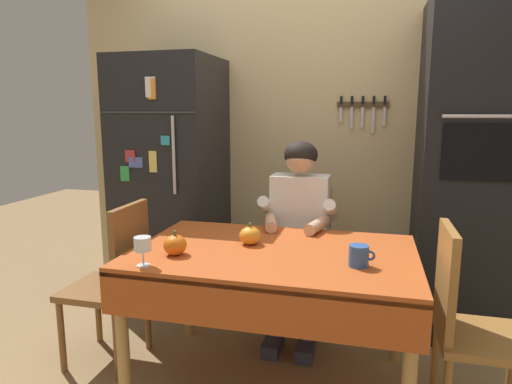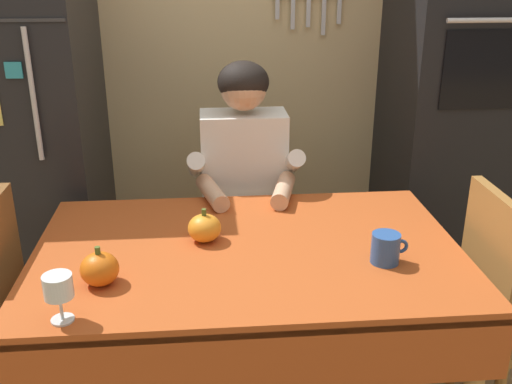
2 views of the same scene
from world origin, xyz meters
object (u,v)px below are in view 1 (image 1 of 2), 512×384
wall_oven (468,172)px  pumpkin_large (175,245)px  dining_table (273,267)px  seated_person (298,223)px  coffee_mug (359,256)px  pumpkin_medium (250,236)px  refrigerator (172,184)px  chair_right_side (467,320)px  wine_glass (143,245)px  chair_left_side (116,277)px  chair_behind_person (302,249)px

wall_oven → pumpkin_large: bearing=-143.7°
dining_table → pumpkin_large: bearing=-158.7°
seated_person → coffee_mug: seated_person is taller
wall_oven → pumpkin_medium: size_ratio=18.10×
pumpkin_large → dining_table: bearing=21.3°
wall_oven → refrigerator: bearing=-178.9°
dining_table → wall_oven: bearing=41.3°
seated_person → pumpkin_large: (-0.48, -0.78, 0.05)m
refrigerator → chair_right_side: refrigerator is taller
pumpkin_large → wine_glass: bearing=-111.4°
coffee_mug → wine_glass: (-0.94, -0.24, 0.05)m
wall_oven → pumpkin_large: 1.87m
dining_table → wine_glass: 0.65m
coffee_mug → pumpkin_large: size_ratio=0.97×
chair_left_side → pumpkin_large: chair_left_side is taller
wine_glass → chair_right_side: bearing=11.9°
wall_oven → chair_left_side: 2.22m
chair_behind_person → pumpkin_large: (-0.48, -0.97, 0.28)m
coffee_mug → chair_right_side: bearing=6.9°
wall_oven → pumpkin_large: wall_oven is taller
wall_oven → chair_behind_person: 1.16m
wall_oven → chair_right_side: wall_oven is taller
chair_left_side → wall_oven: bearing=25.0°
wall_oven → dining_table: wall_oven is taller
chair_right_side → seated_person: bearing=142.7°
chair_behind_person → chair_right_side: same height
dining_table → seated_person: (0.03, 0.60, 0.08)m
seated_person → wine_glass: 1.11m
wall_oven → seated_person: bearing=-162.6°
chair_left_side → refrigerator: bearing=93.2°
coffee_mug → wine_glass: size_ratio=0.86×
dining_table → pumpkin_large: (-0.45, -0.17, 0.13)m
pumpkin_large → chair_left_side: bearing=157.7°
seated_person → coffee_mug: (0.39, -0.72, 0.05)m
refrigerator → pumpkin_medium: (0.81, -0.80, -0.11)m
chair_right_side → pumpkin_medium: bearing=172.2°
refrigerator → pumpkin_medium: size_ratio=15.52×
seated_person → wine_glass: bearing=-119.7°
refrigerator → pumpkin_large: 1.18m
wall_oven → pumpkin_medium: bearing=-144.8°
wall_oven → coffee_mug: bearing=-121.2°
chair_left_side → pumpkin_medium: (0.76, 0.07, 0.28)m
dining_table → chair_left_side: chair_left_side is taller
wine_glass → pumpkin_medium: size_ratio=1.17×
dining_table → chair_left_side: bearing=179.2°
refrigerator → dining_table: bearing=-42.9°
chair_behind_person → pumpkin_medium: (-0.17, -0.71, 0.28)m
wall_oven → dining_table: (-1.05, -0.92, -0.39)m
refrigerator → wine_glass: (0.43, -1.24, -0.06)m
chair_behind_person → wine_glass: bearing=-115.5°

